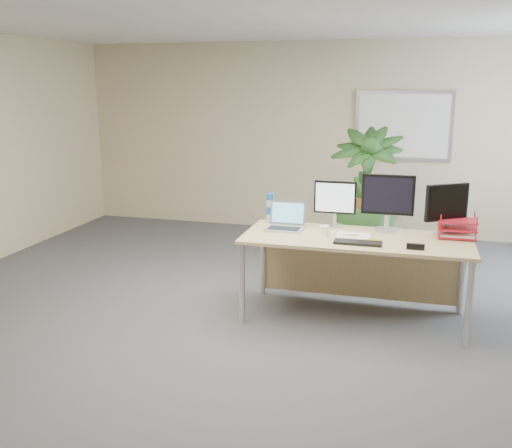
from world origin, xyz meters
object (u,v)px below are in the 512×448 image
(desk, at_px, (357,251))
(monitor_left, at_px, (335,201))
(laptop, at_px, (286,222))
(monitor_right, at_px, (388,199))
(floor_plant, at_px, (364,203))

(desk, distance_m, monitor_left, 0.53)
(desk, bearing_deg, laptop, 178.11)
(monitor_left, height_order, monitor_right, monitor_right)
(floor_plant, height_order, monitor_right, floor_plant)
(desk, distance_m, floor_plant, 1.54)
(monitor_left, distance_m, monitor_right, 0.49)
(laptop, bearing_deg, monitor_right, 9.10)
(monitor_left, bearing_deg, desk, -40.47)
(floor_plant, xyz_separation_m, monitor_right, (0.33, -1.36, 0.33))
(floor_plant, distance_m, monitor_right, 1.44)
(monitor_right, bearing_deg, floor_plant, 103.50)
(laptop, bearing_deg, floor_plant, 68.38)
(monitor_right, bearing_deg, monitor_left, 175.80)
(monitor_right, relative_size, laptop, 1.53)
(desk, height_order, monitor_right, monitor_right)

